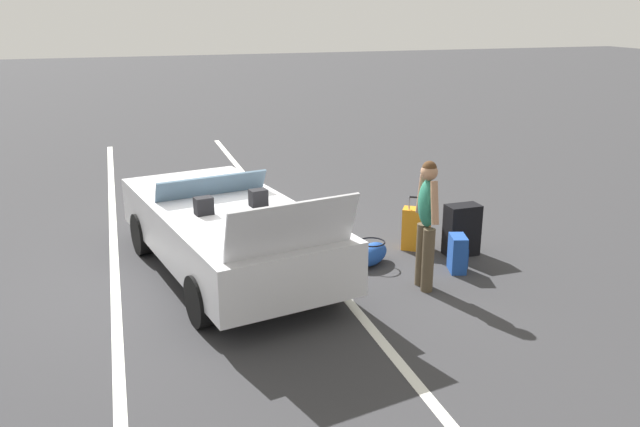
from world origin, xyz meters
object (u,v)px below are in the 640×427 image
suitcase_medium_bright (416,229)px  suitcase_small_carryon (458,254)px  suitcase_large_black (462,230)px  traveler_person (427,218)px  convertible_car (222,227)px  duffel_bag (372,254)px

suitcase_medium_bright → suitcase_small_carryon: bearing=-137.5°
suitcase_medium_bright → suitcase_small_carryon: (-0.93, -0.17, -0.06)m
suitcase_large_black → traveler_person: size_ratio=0.45×
suitcase_medium_bright → traveler_person: bearing=-169.0°
convertible_car → suitcase_small_carryon: 3.19m
suitcase_medium_bright → duffel_bag: size_ratio=1.19×
convertible_car → duffel_bag: 2.08m
duffel_bag → suitcase_large_black: bearing=-90.5°
convertible_car → suitcase_medium_bright: size_ratio=5.34×
suitcase_small_carryon → traveler_person: (-0.36, 0.67, 0.68)m
convertible_car → suitcase_medium_bright: 2.84m
convertible_car → traveler_person: (-1.41, -2.32, 0.34)m
suitcase_medium_bright → traveler_person: (-1.30, 0.50, 0.62)m
traveler_person → suitcase_medium_bright: bearing=-107.7°
traveler_person → suitcase_small_carryon: bearing=-148.2°
convertible_car → suitcase_large_black: (-0.51, -3.34, -0.22)m
suitcase_large_black → suitcase_medium_bright: (0.39, 0.52, -0.06)m
convertible_car → duffel_bag: bearing=-115.4°
traveler_person → suitcase_large_black: bearing=-135.0°
duffel_bag → traveler_person: (-0.92, -0.34, 0.77)m
suitcase_small_carryon → duffel_bag: bearing=167.5°
convertible_car → traveler_person: bearing=-132.7°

